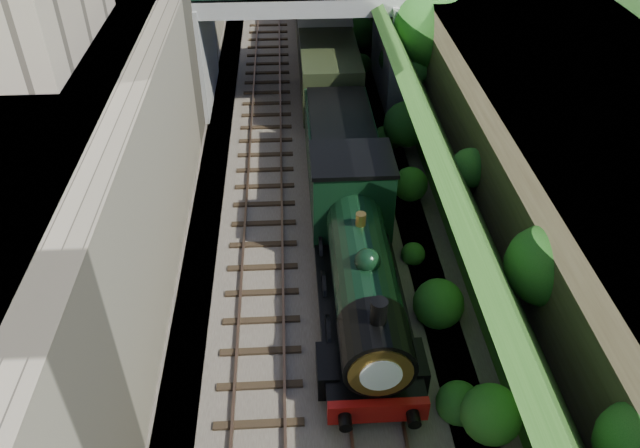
# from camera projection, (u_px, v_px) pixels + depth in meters

# --- Properties ---
(trackbed) EXTENTS (10.00, 90.00, 0.20)m
(trackbed) POSITION_uv_depth(u_px,v_px,m) (307.00, 131.00, 30.47)
(trackbed) COLOR #473F38
(trackbed) RESTS_ON ground
(retaining_wall) EXTENTS (1.00, 90.00, 7.00)m
(retaining_wall) POSITION_uv_depth(u_px,v_px,m) (185.00, 67.00, 28.16)
(retaining_wall) COLOR #756B56
(retaining_wall) RESTS_ON ground
(street_plateau_left) EXTENTS (6.00, 90.00, 7.00)m
(street_plateau_left) POSITION_uv_depth(u_px,v_px,m) (106.00, 69.00, 28.00)
(street_plateau_left) COLOR #262628
(street_plateau_left) RESTS_ON ground
(street_plateau_right) EXTENTS (8.00, 90.00, 6.25)m
(street_plateau_right) POSITION_uv_depth(u_px,v_px,m) (509.00, 68.00, 29.08)
(street_plateau_right) COLOR #262628
(street_plateau_right) RESTS_ON ground
(embankment_slope) EXTENTS (4.46, 91.29, 6.36)m
(embankment_slope) POSITION_uv_depth(u_px,v_px,m) (411.00, 77.00, 29.33)
(embankment_slope) COLOR #1E4714
(embankment_slope) RESTS_ON ground
(track_left) EXTENTS (2.50, 90.00, 0.20)m
(track_left) POSITION_uv_depth(u_px,v_px,m) (266.00, 129.00, 30.29)
(track_left) COLOR black
(track_left) RESTS_ON trackbed
(track_right) EXTENTS (2.50, 90.00, 0.20)m
(track_right) POSITION_uv_depth(u_px,v_px,m) (332.00, 127.00, 30.44)
(track_right) COLOR black
(track_right) RESTS_ON trackbed
(road_bridge) EXTENTS (16.00, 6.40, 7.25)m
(road_bridge) POSITION_uv_depth(u_px,v_px,m) (322.00, 21.00, 31.29)
(road_bridge) COLOR gray
(road_bridge) RESTS_ON ground
(tree) EXTENTS (3.60, 3.80, 6.60)m
(tree) POSITION_uv_depth(u_px,v_px,m) (433.00, 31.00, 28.67)
(tree) COLOR black
(tree) RESTS_ON ground
(locomotive) EXTENTS (3.10, 10.22, 3.83)m
(locomotive) POSITION_uv_depth(u_px,v_px,m) (359.00, 262.00, 19.88)
(locomotive) COLOR black
(locomotive) RESTS_ON trackbed
(tender) EXTENTS (2.70, 6.00, 3.05)m
(tender) POSITION_uv_depth(u_px,v_px,m) (340.00, 152.00, 25.90)
(tender) COLOR black
(tender) RESTS_ON trackbed
(coach_front) EXTENTS (2.90, 18.00, 3.70)m
(coach_front) POSITION_uv_depth(u_px,v_px,m) (322.00, 33.00, 35.65)
(coach_front) COLOR black
(coach_front) RESTS_ON trackbed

